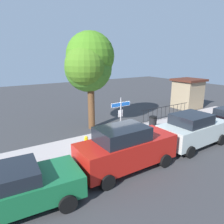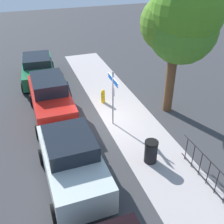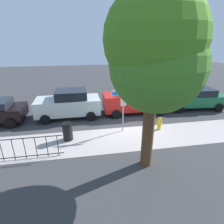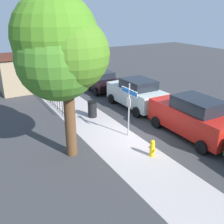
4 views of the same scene
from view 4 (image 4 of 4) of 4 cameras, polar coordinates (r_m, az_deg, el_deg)
ground_plane at (r=13.37m, az=5.86°, el=-5.31°), size 60.00×60.00×0.00m
sidewalk_strip at (r=14.30m, az=-3.08°, el=-3.36°), size 24.00×2.60×0.00m
street_sign at (r=12.71m, az=3.74°, el=2.37°), size 1.33×0.07×2.75m
shade_tree at (r=10.30m, az=-11.27°, el=13.23°), size 3.63×3.49×6.72m
car_red at (r=13.54m, az=17.13°, el=-1.06°), size 4.69×2.00×2.08m
car_silver at (r=16.93m, az=5.30°, el=4.10°), size 4.29×2.16×1.92m
car_black at (r=20.82m, az=-2.88°, el=7.01°), size 4.04×2.16×1.53m
car_orange at (r=25.19m, az=-7.29°, el=9.48°), size 4.51×2.35×1.58m
iron_fence at (r=17.45m, az=-12.46°, el=2.81°), size 5.26×0.04×1.07m
utility_shed at (r=21.25m, az=-20.51°, el=7.87°), size 2.66×2.53×2.89m
fire_hydrant at (r=11.59m, az=8.81°, el=-7.82°), size 0.42×0.22×0.78m
trash_bin at (r=15.52m, az=-4.33°, el=0.64°), size 0.55×0.55×0.98m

